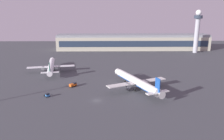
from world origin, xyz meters
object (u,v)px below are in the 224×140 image
Objects in this scene: airplane_taxiway_distant at (137,82)px; maintenance_van at (73,85)px; control_tower at (197,28)px; pushback_tug at (47,95)px; airplane_near_gate at (51,66)px.

airplane_taxiway_distant is 9.78× the size of maintenance_van.
control_tower is at bearing 31.54° from airplane_taxiway_distant.
control_tower is 149.56m from maintenance_van.
airplane_taxiway_distant reaches higher than pushback_tug.
airplane_taxiway_distant is at bearing 34.05° from maintenance_van.
control_tower reaches higher than maintenance_van.
maintenance_van is at bearing 146.95° from airplane_taxiway_distant.
airplane_near_gate is at bearing -151.20° from control_tower.
airplane_near_gate is (-55.25, 36.79, -0.38)m from airplane_taxiway_distant.
airplane_near_gate is at bearing 164.87° from maintenance_van.
maintenance_van is 18.68m from pushback_tug.
control_tower is 130.31m from airplane_taxiway_distant.
maintenance_van is (-107.52, -101.41, -22.90)m from control_tower.
airplane_near_gate is at bearing 121.90° from airplane_taxiway_distant.
airplane_near_gate is 11.79× the size of pushback_tug.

